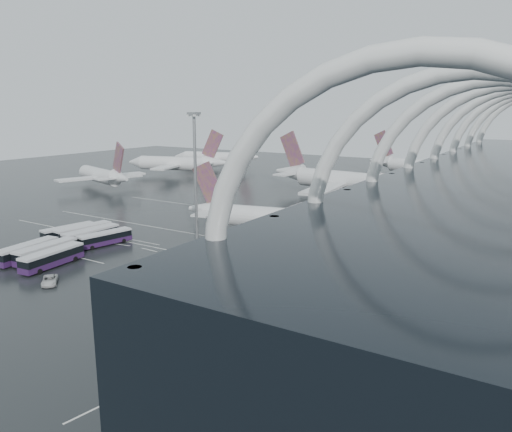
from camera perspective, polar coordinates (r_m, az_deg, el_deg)
The scene contains 28 objects.
ground at distance 108.48m, azimuth -7.10°, elevation -4.08°, with size 420.00×420.00×0.00m, color black.
lane_marking_near at distance 107.01m, azimuth -7.78°, elevation -4.33°, with size 120.00×0.25×0.01m, color silver.
lane_marking_mid at distance 117.62m, azimuth -3.40°, elevation -2.69°, with size 120.00×0.25×0.01m, color silver.
lane_marking_far at distance 140.62m, azimuth 3.26°, elevation -0.16°, with size 120.00×0.25×0.01m, color silver.
bus_bay_line_south at distance 115.01m, azimuth -21.58°, elevation -3.92°, with size 28.00×0.25×0.01m, color silver.
bus_bay_line_north at distance 124.63m, azimuth -15.68°, elevation -2.27°, with size 28.00×0.25×0.01m, color silver.
airliner_main at distance 118.28m, azimuth 3.29°, elevation -0.41°, with size 51.50×44.47×17.56m.
airliner_gate_b at distance 172.78m, azimuth 10.62°, elevation 3.87°, with size 63.18×56.49×21.92m.
airliner_gate_c at distance 224.73m, azimuth 18.99°, elevation 5.25°, with size 56.43×51.38×20.14m.
jet_remote_west at distance 197.47m, azimuth -17.13°, elevation 4.38°, with size 41.84×34.00×18.48m.
jet_remote_mid at distance 227.03m, azimuth -8.85°, elevation 5.93°, with size 47.35×38.44×20.83m.
jet_remote_far at distance 253.13m, azimuth -4.47°, elevation 6.64°, with size 44.99×36.48×19.71m.
bus_row_near_a at distance 125.51m, azimuth -20.64°, elevation -1.71°, with size 4.79×12.95×3.12m.
bus_row_near_b at distance 123.65m, azimuth -19.15°, elevation -1.74°, with size 4.84×13.90×3.35m.
bus_row_near_c at distance 119.89m, azimuth -18.31°, elevation -2.11°, with size 3.82×13.80×3.36m.
bus_row_near_d at distance 117.28m, azimuth -16.89°, elevation -2.42°, with size 5.04×12.75×3.06m.
bus_row_far_a at distance 111.80m, azimuth -24.68°, elevation -3.67°, with size 4.70×13.98×3.37m.
bus_row_far_b at distance 109.87m, azimuth -22.88°, elevation -3.78°, with size 4.13×13.88×3.37m.
bus_row_far_c at distance 105.30m, azimuth -22.28°, elevation -4.41°, with size 4.48×13.87×3.35m.
van_curve_a at distance 95.65m, azimuth -22.51°, elevation -6.79°, with size 2.46×5.33×1.48m, color silver.
van_curve_b at distance 69.77m, azimuth -10.03°, elevation -13.25°, with size 1.65×4.09×1.39m, color silver.
van_curve_c at distance 63.93m, azimuth 5.51°, elevation -15.53°, with size 1.70×4.89×1.61m, color silver.
floodlight_mast at distance 115.34m, azimuth -6.98°, elevation 6.28°, with size 2.25×2.25×29.36m.
gse_cart_belly_a at distance 112.90m, azimuth 7.67°, elevation -3.15°, with size 1.98×1.17×1.08m, color gold.
gse_cart_belly_b at distance 121.68m, azimuth 11.99°, elevation -2.10°, with size 2.51×1.48×1.37m, color slate.
gse_cart_belly_c at distance 118.09m, azimuth 2.68°, elevation -2.32°, with size 2.16×1.27×1.18m, color gold.
gse_cart_belly_d at distance 115.34m, azimuth 10.61°, elevation -2.86°, with size 2.36×1.39×1.29m, color slate.
gse_cart_belly_e at distance 127.94m, azimuth 6.24°, elevation -1.25°, with size 1.92×1.14×1.05m, color gold.
Camera 1 is at (66.42, -80.06, 30.79)m, focal length 35.00 mm.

